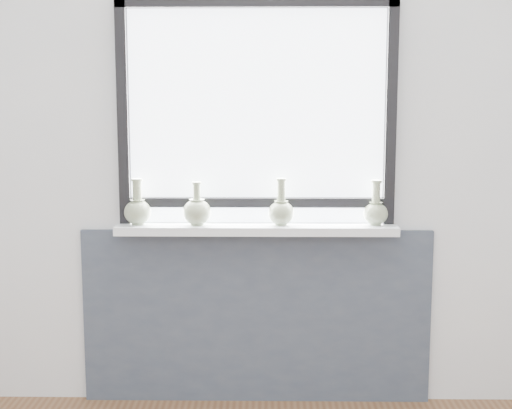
{
  "coord_description": "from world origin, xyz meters",
  "views": [
    {
      "loc": [
        0.04,
        -1.59,
        1.48
      ],
      "look_at": [
        0.0,
        1.55,
        1.02
      ],
      "focal_mm": 50.0,
      "sensor_mm": 36.0,
      "label": 1
    }
  ],
  "objects_px": {
    "windowsill": "(256,229)",
    "vase_d": "(376,211)",
    "vase_b": "(197,211)",
    "vase_a": "(138,210)",
    "vase_c": "(281,210)"
  },
  "relations": [
    {
      "from": "windowsill",
      "to": "vase_d",
      "type": "bearing_deg",
      "value": 0.46
    },
    {
      "from": "windowsill",
      "to": "vase_b",
      "type": "bearing_deg",
      "value": -177.48
    },
    {
      "from": "windowsill",
      "to": "vase_b",
      "type": "distance_m",
      "value": 0.29
    },
    {
      "from": "vase_a",
      "to": "vase_c",
      "type": "relative_size",
      "value": 0.99
    },
    {
      "from": "vase_c",
      "to": "windowsill",
      "type": "bearing_deg",
      "value": 178.18
    },
    {
      "from": "vase_a",
      "to": "windowsill",
      "type": "bearing_deg",
      "value": -0.01
    },
    {
      "from": "vase_c",
      "to": "vase_d",
      "type": "distance_m",
      "value": 0.44
    },
    {
      "from": "windowsill",
      "to": "vase_d",
      "type": "relative_size",
      "value": 6.22
    },
    {
      "from": "windowsill",
      "to": "vase_b",
      "type": "xyz_separation_m",
      "value": [
        -0.28,
        -0.01,
        0.09
      ]
    },
    {
      "from": "vase_a",
      "to": "vase_d",
      "type": "bearing_deg",
      "value": 0.23
    },
    {
      "from": "vase_a",
      "to": "vase_b",
      "type": "distance_m",
      "value": 0.28
    },
    {
      "from": "windowsill",
      "to": "vase_a",
      "type": "relative_size",
      "value": 6.06
    },
    {
      "from": "vase_b",
      "to": "vase_c",
      "type": "bearing_deg",
      "value": 1.25
    },
    {
      "from": "vase_b",
      "to": "vase_d",
      "type": "relative_size",
      "value": 0.96
    },
    {
      "from": "windowsill",
      "to": "vase_a",
      "type": "height_order",
      "value": "vase_a"
    }
  ]
}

